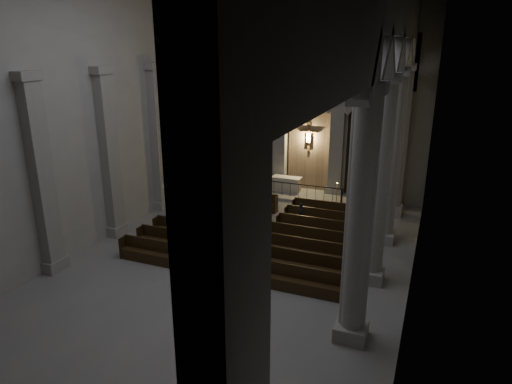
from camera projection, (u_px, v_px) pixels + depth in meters
room at (224, 83)px, 16.39m from camera, size 24.00×24.10×12.00m
sanctuary_wall at (310, 85)px, 26.87m from camera, size 14.00×0.77×12.00m
right_arcade at (387, 78)px, 15.54m from camera, size 1.00×24.00×12.00m
left_pilasters at (136, 148)px, 23.03m from camera, size 0.60×13.00×8.03m
sanctuary_step at (302, 195)px, 28.07m from camera, size 8.50×2.60×0.15m
altar at (287, 184)px, 28.45m from camera, size 1.80×0.72×0.92m
altar_rail at (299, 189)px, 27.19m from camera, size 5.28×0.09×1.04m
candle_stand_left at (245, 190)px, 28.02m from camera, size 0.26×0.26×1.51m
candle_stand_right at (336, 202)px, 25.81m from camera, size 0.26×0.26×1.56m
pews at (259, 234)px, 21.69m from camera, size 9.86×8.16×0.99m
worshipper at (301, 214)px, 23.51m from camera, size 0.49×0.39×1.16m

